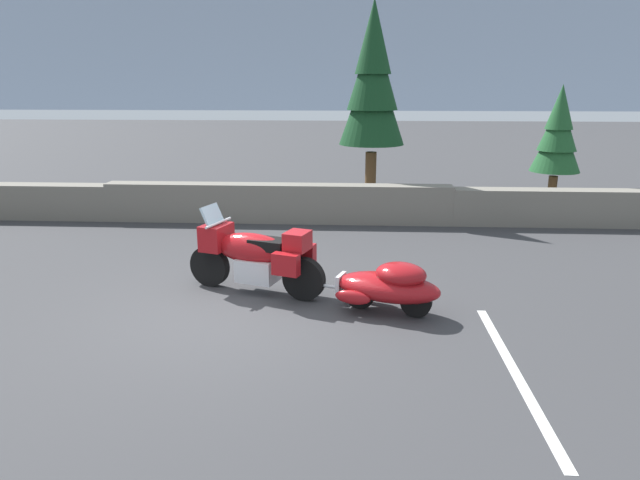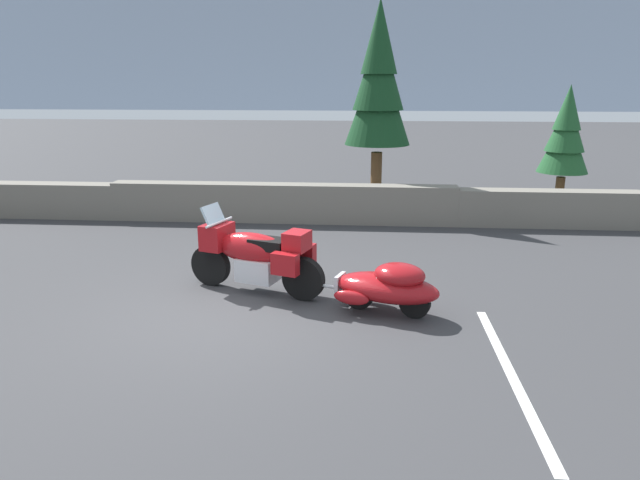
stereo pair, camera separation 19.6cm
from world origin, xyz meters
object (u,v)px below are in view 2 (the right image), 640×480
object	(u,v)px
pine_tree_tall	(379,81)
pine_tree_secondary	(566,134)
car_shaped_trailer	(387,286)
touring_motorcycle	(254,254)

from	to	relation	value
pine_tree_tall	pine_tree_secondary	bearing A→B (deg)	0.21
pine_tree_tall	pine_tree_secondary	xyz separation A→B (m)	(4.54, 0.02, -1.23)
car_shaped_trailer	pine_tree_secondary	xyz separation A→B (m)	(4.46, 6.84, 1.53)
touring_motorcycle	pine_tree_tall	world-z (taller)	pine_tree_tall
car_shaped_trailer	pine_tree_tall	world-z (taller)	pine_tree_tall
pine_tree_secondary	car_shaped_trailer	bearing A→B (deg)	-123.10
pine_tree_tall	touring_motorcycle	bearing A→B (deg)	-107.63
car_shaped_trailer	touring_motorcycle	bearing A→B (deg)	160.90
pine_tree_tall	pine_tree_secondary	world-z (taller)	pine_tree_tall
pine_tree_tall	pine_tree_secondary	distance (m)	4.70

